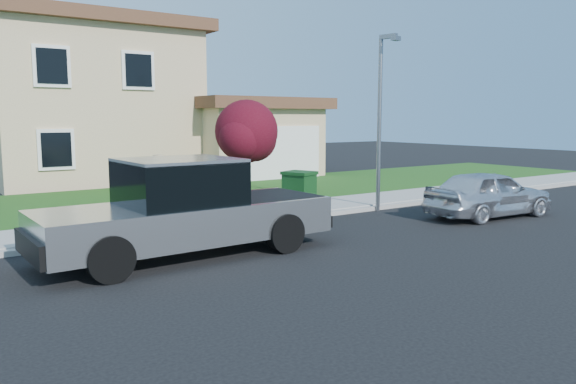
% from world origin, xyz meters
% --- Properties ---
extents(ground, '(80.00, 80.00, 0.00)m').
position_xyz_m(ground, '(0.00, 0.00, 0.00)').
color(ground, black).
rests_on(ground, ground).
extents(curb, '(40.00, 0.20, 0.12)m').
position_xyz_m(curb, '(1.00, 2.90, 0.06)').
color(curb, gray).
rests_on(curb, ground).
extents(sidewalk, '(40.00, 2.00, 0.15)m').
position_xyz_m(sidewalk, '(1.00, 4.00, 0.07)').
color(sidewalk, gray).
rests_on(sidewalk, ground).
extents(lawn, '(40.00, 7.00, 0.10)m').
position_xyz_m(lawn, '(1.00, 8.50, 0.05)').
color(lawn, '#174714').
rests_on(lawn, ground).
extents(house, '(14.00, 11.30, 6.85)m').
position_xyz_m(house, '(1.31, 16.38, 3.17)').
color(house, tan).
rests_on(house, ground).
extents(pickup_truck, '(6.04, 2.34, 1.97)m').
position_xyz_m(pickup_truck, '(-2.31, 0.89, 0.92)').
color(pickup_truck, black).
rests_on(pickup_truck, ground).
extents(woman, '(0.68, 0.49, 1.94)m').
position_xyz_m(woman, '(-2.18, 2.59, 0.92)').
color(woman, '#E9967F').
rests_on(woman, ground).
extents(sedan, '(4.01, 1.89, 1.33)m').
position_xyz_m(sedan, '(6.50, 0.21, 0.66)').
color(sedan, silver).
rests_on(sedan, ground).
extents(ornamental_tree, '(2.39, 2.15, 3.27)m').
position_xyz_m(ornamental_tree, '(2.90, 7.31, 2.19)').
color(ornamental_tree, black).
rests_on(ornamental_tree, lawn).
extents(trash_bin, '(0.93, 1.00, 1.15)m').
position_xyz_m(trash_bin, '(2.07, 3.10, 0.73)').
color(trash_bin, '#0E3512').
rests_on(trash_bin, sidewalk).
extents(street_lamp, '(0.29, 0.67, 5.11)m').
position_xyz_m(street_lamp, '(4.71, 2.70, 2.91)').
color(street_lamp, slate).
rests_on(street_lamp, ground).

